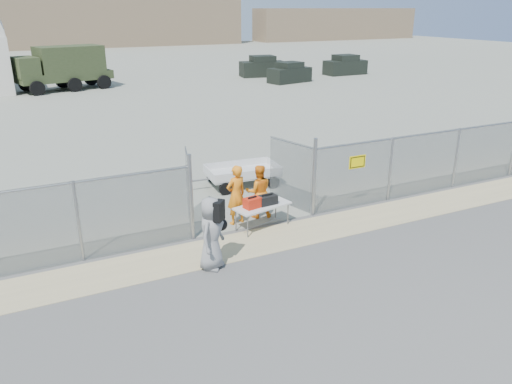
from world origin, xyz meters
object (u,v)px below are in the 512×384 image
security_worker_right (258,191)px  visitor (211,233)px  utility_trailer (242,175)px  security_worker_left (236,195)px  folding_table (262,216)px

security_worker_right → visitor: (-2.49, -2.41, 0.10)m
security_worker_right → utility_trailer: size_ratio=0.50×
security_worker_left → visitor: 2.79m
folding_table → security_worker_right: security_worker_right is taller
security_worker_right → visitor: visitor is taller
folding_table → security_worker_left: bearing=119.8°
visitor → utility_trailer: size_ratio=0.56×
security_worker_left → security_worker_right: (0.83, 0.17, -0.08)m
folding_table → security_worker_right: size_ratio=1.01×
folding_table → security_worker_right: (0.27, 0.80, 0.48)m
visitor → utility_trailer: visitor is taller
security_worker_left → utility_trailer: bearing=-129.5°
folding_table → utility_trailer: (1.04, 3.71, 0.04)m
security_worker_right → utility_trailer: 3.04m
security_worker_left → utility_trailer: size_ratio=0.55×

